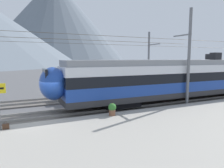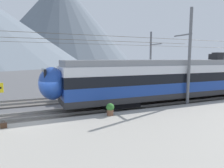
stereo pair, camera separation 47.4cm
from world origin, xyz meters
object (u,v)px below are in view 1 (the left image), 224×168
train_far_track (184,73)px  catenary_mast_far_side (149,60)px  catenary_mast_mid (188,56)px  handbag_near_sign (6,126)px  train_near_platform (183,78)px  potted_plant_by_shelter (112,109)px

train_far_track → catenary_mast_far_side: catenary_mast_far_side is taller
train_far_track → catenary_mast_mid: size_ratio=0.57×
handbag_near_sign → catenary_mast_mid: bearing=4.3°
train_far_track → handbag_near_sign: size_ratio=65.12×
train_near_platform → catenary_mast_mid: size_ratio=0.54×
catenary_mast_far_side → train_near_platform: bearing=-98.0°
train_near_platform → catenary_mast_far_side: catenary_mast_far_side is taller
catenary_mast_mid → handbag_near_sign: (-13.33, -1.01, -3.65)m
catenary_mast_mid → catenary_mast_far_side: catenary_mast_mid is taller
train_far_track → train_near_platform: bearing=-135.2°
handbag_near_sign → train_far_track: bearing=21.2°
train_near_platform → train_far_track: size_ratio=0.95×
catenary_mast_mid → potted_plant_by_shelter: 8.05m
train_far_track → potted_plant_by_shelter: (-13.38, -7.53, -1.44)m
catenary_mast_mid → train_far_track: bearing=46.8°
handbag_near_sign → potted_plant_by_shelter: size_ratio=0.50×
train_near_platform → train_far_track: same height
train_near_platform → catenary_mast_mid: catenary_mast_mid is taller
train_far_track → catenary_mast_mid: bearing=-133.2°
catenary_mast_far_side → train_far_track: bearing=-23.7°
catenary_mast_far_side → potted_plant_by_shelter: size_ratio=57.84×
train_far_track → handbag_near_sign: 20.94m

